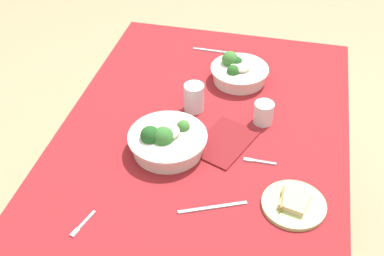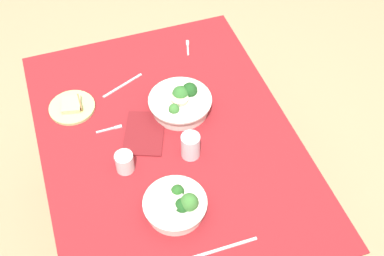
{
  "view_description": "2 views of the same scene",
  "coord_description": "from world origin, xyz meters",
  "px_view_note": "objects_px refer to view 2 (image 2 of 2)",
  "views": [
    {
      "loc": [
        1.24,
        0.25,
        1.78
      ],
      "look_at": [
        0.03,
        -0.04,
        0.73
      ],
      "focal_mm": 46.39,
      "sensor_mm": 36.0,
      "label": 1
    },
    {
      "loc": [
        -1.12,
        0.29,
        2.18
      ],
      "look_at": [
        0.02,
        -0.1,
        0.73
      ],
      "focal_mm": 46.43,
      "sensor_mm": 36.0,
      "label": 2
    }
  ],
  "objects_px": {
    "water_glass_center": "(191,146)",
    "table_knife_left": "(225,248)",
    "broccoli_bowl_far": "(177,205)",
    "fork_by_far_bowl": "(188,47)",
    "napkin_folded_upper": "(144,133)",
    "table_knife_right": "(123,85)",
    "broccoli_bowl_near": "(181,103)",
    "bread_side_plate": "(72,107)",
    "fork_by_near_bowl": "(110,129)",
    "water_glass_side": "(125,162)"
  },
  "relations": [
    {
      "from": "water_glass_center",
      "to": "table_knife_left",
      "type": "bearing_deg",
      "value": 177.44
    },
    {
      "from": "broccoli_bowl_far",
      "to": "table_knife_left",
      "type": "distance_m",
      "value": 0.21
    },
    {
      "from": "fork_by_far_bowl",
      "to": "napkin_folded_upper",
      "type": "distance_m",
      "value": 0.52
    },
    {
      "from": "broccoli_bowl_far",
      "to": "water_glass_center",
      "type": "distance_m",
      "value": 0.24
    },
    {
      "from": "table_knife_right",
      "to": "napkin_folded_upper",
      "type": "height_order",
      "value": "napkin_folded_upper"
    },
    {
      "from": "table_knife_right",
      "to": "napkin_folded_upper",
      "type": "distance_m",
      "value": 0.28
    },
    {
      "from": "broccoli_bowl_far",
      "to": "table_knife_left",
      "type": "xyz_separation_m",
      "value": [
        -0.18,
        -0.1,
        -0.03
      ]
    },
    {
      "from": "broccoli_bowl_near",
      "to": "water_glass_center",
      "type": "bearing_deg",
      "value": 170.98
    },
    {
      "from": "bread_side_plate",
      "to": "fork_by_far_bowl",
      "type": "xyz_separation_m",
      "value": [
        0.2,
        -0.55,
        -0.01
      ]
    },
    {
      "from": "fork_by_near_bowl",
      "to": "table_knife_right",
      "type": "relative_size",
      "value": 0.51
    },
    {
      "from": "fork_by_far_bowl",
      "to": "table_knife_left",
      "type": "distance_m",
      "value": 0.97
    },
    {
      "from": "table_knife_left",
      "to": "table_knife_right",
      "type": "height_order",
      "value": "same"
    },
    {
      "from": "table_knife_right",
      "to": "water_glass_center",
      "type": "bearing_deg",
      "value": -94.07
    },
    {
      "from": "water_glass_side",
      "to": "fork_by_far_bowl",
      "type": "xyz_separation_m",
      "value": [
        0.55,
        -0.42,
        -0.04
      ]
    },
    {
      "from": "water_glass_side",
      "to": "napkin_folded_upper",
      "type": "bearing_deg",
      "value": -38.5
    },
    {
      "from": "broccoli_bowl_near",
      "to": "napkin_folded_upper",
      "type": "distance_m",
      "value": 0.19
    },
    {
      "from": "bread_side_plate",
      "to": "table_knife_right",
      "type": "distance_m",
      "value": 0.23
    },
    {
      "from": "broccoli_bowl_far",
      "to": "bread_side_plate",
      "type": "relative_size",
      "value": 1.18
    },
    {
      "from": "broccoli_bowl_near",
      "to": "water_glass_side",
      "type": "relative_size",
      "value": 3.25
    },
    {
      "from": "water_glass_center",
      "to": "water_glass_side",
      "type": "xyz_separation_m",
      "value": [
        0.01,
        0.24,
        -0.01
      ]
    },
    {
      "from": "water_glass_center",
      "to": "napkin_folded_upper",
      "type": "bearing_deg",
      "value": 41.91
    },
    {
      "from": "water_glass_side",
      "to": "fork_by_near_bowl",
      "type": "xyz_separation_m",
      "value": [
        0.2,
        0.01,
        -0.04
      ]
    },
    {
      "from": "bread_side_plate",
      "to": "water_glass_center",
      "type": "xyz_separation_m",
      "value": [
        -0.37,
        -0.37,
        0.04
      ]
    },
    {
      "from": "broccoli_bowl_far",
      "to": "broccoli_bowl_near",
      "type": "height_order",
      "value": "same"
    },
    {
      "from": "water_glass_side",
      "to": "napkin_folded_upper",
      "type": "distance_m",
      "value": 0.18
    },
    {
      "from": "broccoli_bowl_far",
      "to": "bread_side_plate",
      "type": "height_order",
      "value": "broccoli_bowl_far"
    },
    {
      "from": "water_glass_center",
      "to": "napkin_folded_upper",
      "type": "relative_size",
      "value": 0.47
    },
    {
      "from": "water_glass_center",
      "to": "fork_by_near_bowl",
      "type": "relative_size",
      "value": 0.99
    },
    {
      "from": "broccoli_bowl_far",
      "to": "broccoli_bowl_near",
      "type": "xyz_separation_m",
      "value": [
        0.43,
        -0.16,
        0.0
      ]
    },
    {
      "from": "broccoli_bowl_far",
      "to": "water_glass_center",
      "type": "height_order",
      "value": "broccoli_bowl_far"
    },
    {
      "from": "bread_side_plate",
      "to": "fork_by_near_bowl",
      "type": "xyz_separation_m",
      "value": [
        -0.15,
        -0.12,
        -0.01
      ]
    },
    {
      "from": "water_glass_center",
      "to": "table_knife_left",
      "type": "relative_size",
      "value": 0.46
    },
    {
      "from": "fork_by_far_bowl",
      "to": "napkin_folded_upper",
      "type": "bearing_deg",
      "value": 159.39
    },
    {
      "from": "broccoli_bowl_far",
      "to": "table_knife_right",
      "type": "height_order",
      "value": "broccoli_bowl_far"
    },
    {
      "from": "fork_by_far_bowl",
      "to": "broccoli_bowl_near",
      "type": "bearing_deg",
      "value": 173.57
    },
    {
      "from": "broccoli_bowl_far",
      "to": "napkin_folded_upper",
      "type": "bearing_deg",
      "value": 2.26
    },
    {
      "from": "table_knife_left",
      "to": "napkin_folded_upper",
      "type": "height_order",
      "value": "napkin_folded_upper"
    },
    {
      "from": "broccoli_bowl_near",
      "to": "napkin_folded_upper",
      "type": "relative_size",
      "value": 1.16
    },
    {
      "from": "broccoli_bowl_near",
      "to": "fork_by_far_bowl",
      "type": "bearing_deg",
      "value": -22.86
    },
    {
      "from": "water_glass_center",
      "to": "fork_by_far_bowl",
      "type": "relative_size",
      "value": 1.03
    },
    {
      "from": "broccoli_bowl_far",
      "to": "table_knife_right",
      "type": "xyz_separation_m",
      "value": [
        0.63,
        0.03,
        -0.03
      ]
    },
    {
      "from": "broccoli_bowl_far",
      "to": "water_glass_center",
      "type": "relative_size",
      "value": 2.14
    },
    {
      "from": "table_knife_right",
      "to": "broccoli_bowl_near",
      "type": "bearing_deg",
      "value": -70.76
    },
    {
      "from": "broccoli_bowl_near",
      "to": "fork_by_far_bowl",
      "type": "relative_size",
      "value": 2.55
    },
    {
      "from": "table_knife_left",
      "to": "fork_by_near_bowl",
      "type": "bearing_deg",
      "value": -68.02
    },
    {
      "from": "broccoli_bowl_far",
      "to": "table_knife_left",
      "type": "bearing_deg",
      "value": -150.3
    },
    {
      "from": "bread_side_plate",
      "to": "napkin_folded_upper",
      "type": "relative_size",
      "value": 0.85
    },
    {
      "from": "broccoli_bowl_near",
      "to": "bread_side_plate",
      "type": "height_order",
      "value": "broccoli_bowl_near"
    },
    {
      "from": "fork_by_far_bowl",
      "to": "table_knife_right",
      "type": "relative_size",
      "value": 0.49
    },
    {
      "from": "bread_side_plate",
      "to": "water_glass_side",
      "type": "bearing_deg",
      "value": -159.88
    }
  ]
}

